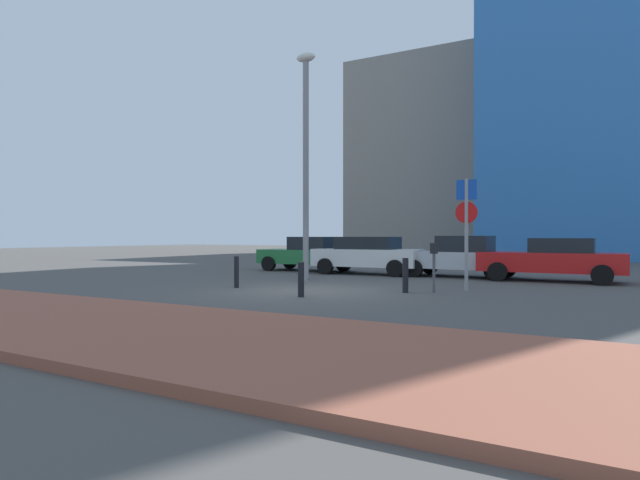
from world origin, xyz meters
The scene contains 14 objects.
ground_plane centered at (0.00, 0.00, 0.00)m, with size 120.00×120.00×0.00m, color #4C4947.
sidewalk_brick centered at (0.00, -6.68, 0.07)m, with size 40.00×4.14×0.14m, color #93513D.
parked_car_green centered at (-4.17, 7.17, 0.75)m, with size 4.17×2.02×1.49m.
parked_car_white centered at (-1.11, 6.62, 0.79)m, with size 4.32×2.04×1.49m.
parked_car_silver centered at (2.50, 6.99, 0.77)m, with size 4.23×2.08×1.53m.
parked_car_red centered at (5.65, 6.61, 0.75)m, with size 4.55×1.98×1.45m.
parking_sign_post centered at (3.85, 2.14, 1.95)m, with size 0.60×0.10×3.10m.
parking_meter centered at (3.19, 1.28, 0.86)m, with size 0.18×0.14×1.33m.
street_lamp centered at (-1.76, 2.89, 4.52)m, with size 0.70×0.36×7.76m.
traffic_bollard_near centered at (2.53, 0.89, 0.46)m, with size 0.16×0.16×0.93m, color black.
traffic_bollard_mid centered at (0.60, -1.31, 0.43)m, with size 0.16×0.16×0.87m, color black.
traffic_bollard_far centered at (-2.25, -0.26, 0.46)m, with size 0.14×0.14×0.92m, color black.
building_colorful_midrise centered at (8.76, 30.53, 14.86)m, with size 18.60×15.69×29.72m, color #3372BF.
building_under_construction centered at (-7.13, 35.75, 8.51)m, with size 12.46×13.61×17.03m, color gray.
Camera 1 is at (7.24, -12.26, 1.51)m, focal length 28.99 mm.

